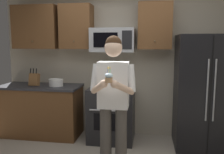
{
  "coord_description": "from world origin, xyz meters",
  "views": [
    {
      "loc": [
        0.48,
        -2.57,
        1.67
      ],
      "look_at": [
        0.02,
        0.33,
        1.25
      ],
      "focal_mm": 38.19,
      "sensor_mm": 36.0,
      "label": 1
    }
  ],
  "objects_px": {
    "refrigerator": "(205,92)",
    "bowl_large_white": "(56,82)",
    "microwave": "(113,40)",
    "cupcake": "(109,77)",
    "oven_range": "(112,114)",
    "knife_block": "(34,79)",
    "person": "(113,97)"
  },
  "relations": [
    {
      "from": "cupcake",
      "to": "knife_block",
      "type": "bearing_deg",
      "value": 139.61
    },
    {
      "from": "microwave",
      "to": "knife_block",
      "type": "distance_m",
      "value": 1.55
    },
    {
      "from": "knife_block",
      "to": "bowl_large_white",
      "type": "relative_size",
      "value": 1.23
    },
    {
      "from": "bowl_large_white",
      "to": "person",
      "type": "height_order",
      "value": "person"
    },
    {
      "from": "bowl_large_white",
      "to": "cupcake",
      "type": "xyz_separation_m",
      "value": [
        1.19,
        -1.38,
        0.31
      ]
    },
    {
      "from": "person",
      "to": "cupcake",
      "type": "height_order",
      "value": "person"
    },
    {
      "from": "refrigerator",
      "to": "bowl_large_white",
      "type": "height_order",
      "value": "refrigerator"
    },
    {
      "from": "oven_range",
      "to": "person",
      "type": "height_order",
      "value": "person"
    },
    {
      "from": "microwave",
      "to": "oven_range",
      "type": "bearing_deg",
      "value": -90.02
    },
    {
      "from": "knife_block",
      "to": "oven_range",
      "type": "bearing_deg",
      "value": 1.21
    },
    {
      "from": "oven_range",
      "to": "refrigerator",
      "type": "bearing_deg",
      "value": -1.5
    },
    {
      "from": "refrigerator",
      "to": "knife_block",
      "type": "bearing_deg",
      "value": 179.8
    },
    {
      "from": "knife_block",
      "to": "cupcake",
      "type": "bearing_deg",
      "value": -40.39
    },
    {
      "from": "knife_block",
      "to": "person",
      "type": "relative_size",
      "value": 0.18
    },
    {
      "from": "oven_range",
      "to": "cupcake",
      "type": "bearing_deg",
      "value": -82.27
    },
    {
      "from": "microwave",
      "to": "refrigerator",
      "type": "xyz_separation_m",
      "value": [
        1.5,
        -0.16,
        -0.82
      ]
    },
    {
      "from": "knife_block",
      "to": "bowl_large_white",
      "type": "distance_m",
      "value": 0.39
    },
    {
      "from": "microwave",
      "to": "cupcake",
      "type": "distance_m",
      "value": 1.56
    },
    {
      "from": "oven_range",
      "to": "knife_block",
      "type": "relative_size",
      "value": 2.91
    },
    {
      "from": "microwave",
      "to": "knife_block",
      "type": "bearing_deg",
      "value": -173.87
    },
    {
      "from": "oven_range",
      "to": "refrigerator",
      "type": "relative_size",
      "value": 0.52
    },
    {
      "from": "refrigerator",
      "to": "oven_range",
      "type": "bearing_deg",
      "value": 178.5
    },
    {
      "from": "refrigerator",
      "to": "knife_block",
      "type": "xyz_separation_m",
      "value": [
        -2.88,
        0.01,
        0.13
      ]
    },
    {
      "from": "microwave",
      "to": "knife_block",
      "type": "xyz_separation_m",
      "value": [
        -1.38,
        -0.15,
        -0.69
      ]
    },
    {
      "from": "oven_range",
      "to": "bowl_large_white",
      "type": "bearing_deg",
      "value": 178.97
    },
    {
      "from": "refrigerator",
      "to": "person",
      "type": "xyz_separation_m",
      "value": [
        -1.31,
        -1.0,
        0.1
      ]
    },
    {
      "from": "refrigerator",
      "to": "microwave",
      "type": "bearing_deg",
      "value": 173.97
    },
    {
      "from": "bowl_large_white",
      "to": "microwave",
      "type": "bearing_deg",
      "value": 5.77
    },
    {
      "from": "refrigerator",
      "to": "cupcake",
      "type": "xyz_separation_m",
      "value": [
        -1.31,
        -1.33,
        0.39
      ]
    },
    {
      "from": "microwave",
      "to": "cupcake",
      "type": "bearing_deg",
      "value": -82.89
    },
    {
      "from": "refrigerator",
      "to": "cupcake",
      "type": "height_order",
      "value": "refrigerator"
    },
    {
      "from": "oven_range",
      "to": "microwave",
      "type": "distance_m",
      "value": 1.26
    }
  ]
}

